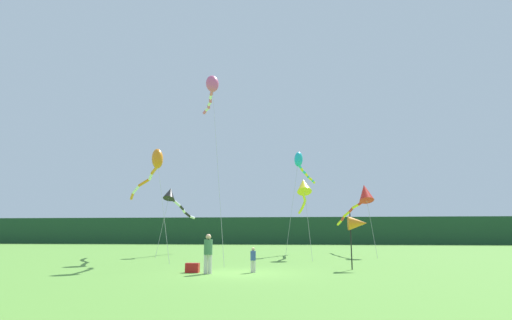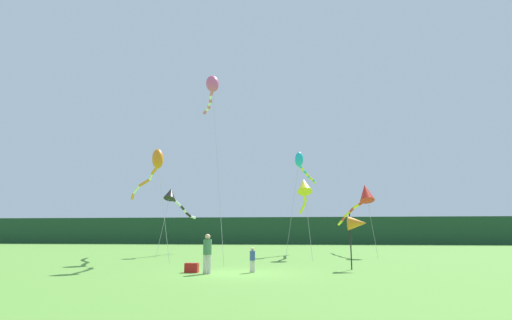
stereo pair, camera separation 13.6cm
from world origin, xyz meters
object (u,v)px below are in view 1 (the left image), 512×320
object	(u,v)px
person_child	(253,258)
kite_black	(173,197)
kite_cyan	(300,163)
banner_flag_pole	(357,224)
kite_yellow	(304,188)
person_adult	(208,251)
kite_orange	(154,165)
kite_rainbow	(212,87)
kite_red	(363,196)
cooler_box	(192,268)

from	to	relation	value
person_child	kite_black	xyz separation A→B (m)	(-7.62, 12.03, 3.83)
kite_cyan	kite_black	bearing A→B (deg)	-161.65
banner_flag_pole	kite_yellow	world-z (taller)	kite_yellow
banner_flag_pole	kite_cyan	distance (m)	14.74
person_adult	banner_flag_pole	xyz separation A→B (m)	(6.78, 2.62, 1.23)
kite_orange	kite_black	size ratio (longest dim) A/B	1.03
banner_flag_pole	kite_rainbow	xyz separation A→B (m)	(-8.39, 4.64, 9.04)
person_adult	kite_red	bearing A→B (deg)	57.06
kite_yellow	kite_orange	bearing A→B (deg)	-162.09
cooler_box	kite_cyan	bearing A→B (deg)	72.36
person_child	cooler_box	size ratio (longest dim) A/B	1.85
person_adult	kite_orange	world-z (taller)	kite_orange
kite_cyan	kite_yellow	world-z (taller)	kite_cyan
cooler_box	person_adult	bearing A→B (deg)	-29.19
kite_black	kite_yellow	world-z (taller)	kite_yellow
cooler_box	kite_yellow	bearing A→B (deg)	64.74
kite_orange	banner_flag_pole	bearing A→B (deg)	-23.86
cooler_box	kite_black	distance (m)	13.95
banner_flag_pole	kite_rainbow	world-z (taller)	kite_rainbow
kite_yellow	kite_black	bearing A→B (deg)	171.97
person_adult	kite_red	size ratio (longest dim) A/B	0.20
person_adult	kite_cyan	world-z (taller)	kite_cyan
banner_flag_pole	cooler_box	bearing A→B (deg)	-163.99
kite_rainbow	kite_black	xyz separation A→B (m)	(-4.13, 5.53, -6.78)
person_adult	cooler_box	world-z (taller)	person_adult
kite_orange	kite_red	xyz separation A→B (m)	(14.51, 5.52, -1.70)
person_child	kite_yellow	bearing A→B (deg)	76.87
banner_flag_pole	kite_black	size ratio (longest dim) A/B	0.36
person_child	banner_flag_pole	xyz separation A→B (m)	(4.90, 1.87, 1.57)
person_adult	kite_black	world-z (taller)	kite_black
cooler_box	kite_rainbow	xyz separation A→B (m)	(-0.81, 6.81, 11.01)
cooler_box	kite_orange	xyz separation A→B (m)	(-4.87, 7.68, 5.98)
person_child	kite_black	size ratio (longest dim) A/B	0.15
cooler_box	kite_cyan	xyz separation A→B (m)	(4.97, 15.63, 7.38)
kite_red	kite_black	distance (m)	14.60
person_adult	kite_rainbow	distance (m)	12.68
person_adult	kite_yellow	world-z (taller)	kite_yellow
person_adult	kite_rainbow	size ratio (longest dim) A/B	0.14
person_adult	person_child	xyz separation A→B (m)	(1.88, 0.75, -0.33)
banner_flag_pole	person_adult	bearing A→B (deg)	-158.90
kite_rainbow	kite_yellow	distance (m)	9.62
kite_rainbow	kite_yellow	xyz separation A→B (m)	(5.97, 4.10, -6.34)
person_child	kite_orange	world-z (taller)	kite_orange
kite_orange	person_adult	bearing A→B (deg)	-55.09
kite_rainbow	kite_cyan	world-z (taller)	kite_rainbow
person_adult	kite_rainbow	world-z (taller)	kite_rainbow
person_adult	cooler_box	bearing A→B (deg)	150.81
person_adult	kite_rainbow	bearing A→B (deg)	102.50
kite_rainbow	kite_red	distance (m)	13.97
kite_red	person_adult	bearing A→B (deg)	-122.94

